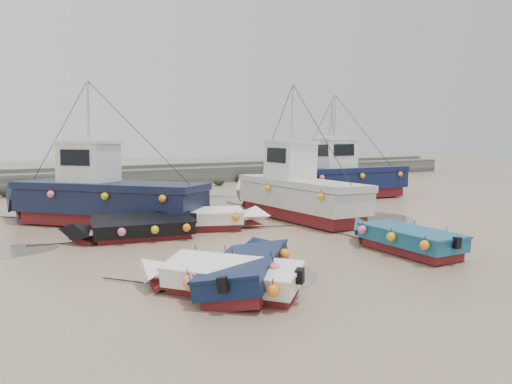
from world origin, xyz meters
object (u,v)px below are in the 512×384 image
dinghy_4 (134,225)px  cabin_boat_2 (341,177)px  dinghy_1 (252,265)px  person (135,225)px  dinghy_0 (219,272)px  cabin_boat_1 (293,190)px  cabin_boat_3 (332,167)px  cabin_boat_0 (98,195)px  dinghy_5 (209,216)px  dinghy_2 (402,235)px

dinghy_4 → cabin_boat_2: bearing=-60.3°
dinghy_1 → person: 9.93m
dinghy_0 → dinghy_4: (-0.24, 7.35, -0.01)m
cabin_boat_1 → cabin_boat_3: bearing=40.2°
dinghy_0 → person: (0.55, 10.16, -0.55)m
person → dinghy_4: bearing=59.6°
dinghy_0 → cabin_boat_0: 11.32m
cabin_boat_2 → dinghy_5: bearing=119.3°
dinghy_2 → dinghy_5: (-4.28, 6.65, 0.00)m
dinghy_4 → cabin_boat_2: cabin_boat_2 is taller
cabin_boat_2 → person: bearing=105.6°
person → dinghy_5: bearing=121.7°
cabin_boat_0 → dinghy_4: bearing=-128.5°
dinghy_1 → dinghy_5: size_ratio=0.90×
dinghy_4 → dinghy_5: bearing=-74.1°
dinghy_4 → dinghy_5: size_ratio=1.07×
dinghy_5 → cabin_boat_0: cabin_boat_0 is taller
dinghy_1 → cabin_boat_3: cabin_boat_3 is taller
cabin_boat_1 → person: 7.37m
person → cabin_boat_0: bearing=-55.2°
cabin_boat_1 → cabin_boat_0: bearing=155.6°
dinghy_2 → cabin_boat_3: (11.22, 18.85, 0.77)m
dinghy_5 → cabin_boat_0: size_ratio=0.61×
dinghy_0 → dinghy_4: bearing=50.6°
dinghy_1 → dinghy_5: (1.99, 7.53, 0.01)m
cabin_boat_1 → cabin_boat_3: same height
dinghy_2 → cabin_boat_2: (6.50, 11.68, 0.78)m
cabin_boat_1 → person: bearing=160.7°
dinghy_0 → cabin_boat_1: (7.60, 8.52, 0.79)m
dinghy_1 → dinghy_4: size_ratio=0.84×
dinghy_5 → cabin_boat_2: cabin_boat_2 is taller
dinghy_5 → cabin_boat_1: size_ratio=0.56×
cabin_boat_1 → cabin_boat_2: size_ratio=0.99×
dinghy_5 → cabin_boat_2: 11.92m
dinghy_5 → cabin_boat_0: bearing=-113.8°
dinghy_1 → cabin_boat_2: (12.77, 12.56, 0.79)m
dinghy_2 → cabin_boat_1: size_ratio=0.58×
dinghy_4 → cabin_boat_0: size_ratio=0.66×
dinghy_4 → cabin_boat_2: (14.06, 5.46, 0.79)m
cabin_boat_0 → cabin_boat_1: size_ratio=0.91×
dinghy_4 → cabin_boat_1: cabin_boat_1 is taller
dinghy_1 → cabin_boat_0: 11.19m
dinghy_2 → cabin_boat_2: bearing=59.1°
dinghy_0 → cabin_boat_3: size_ratio=0.53×
dinghy_2 → cabin_boat_0: size_ratio=0.64×
cabin_boat_2 → cabin_boat_0: bearing=100.3°
dinghy_2 → cabin_boat_2: 13.39m
cabin_boat_0 → cabin_boat_3: size_ratio=1.04×
dinghy_0 → dinghy_1: 1.08m
cabin_boat_1 → cabin_boat_2: (6.22, 4.30, -0.01)m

